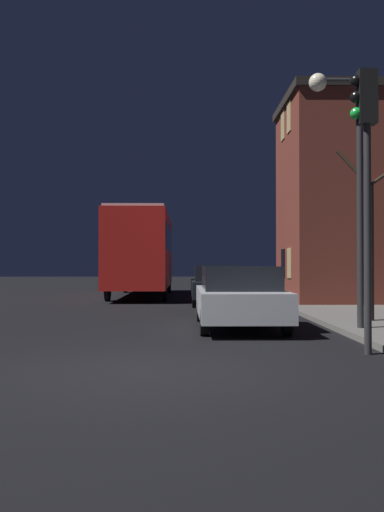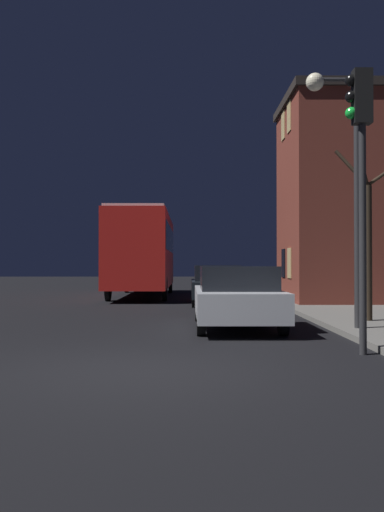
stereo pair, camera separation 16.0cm
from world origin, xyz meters
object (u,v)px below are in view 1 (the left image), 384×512
Objects in this scene: traffic_light at (365,151)px; car_near_lane at (239,296)px; bare_tree at (370,239)px; bus at (142,248)px; streetlamp at (345,156)px; car_mid_lane at (216,284)px.

traffic_light is 4.99m from car_near_lane.
bus is at bearing 117.02° from bare_tree.
streetlamp is 2.87m from traffic_light.
car_mid_lane is at bearing 104.64° from streetlamp.
bus is 13.54m from car_near_lane.
car_mid_lane is (-1.82, 11.52, -2.60)m from traffic_light.
bus reaches higher than car_near_lane.
bare_tree is at bearing -65.09° from car_mid_lane.
bare_tree is 0.90× the size of car_near_lane.
traffic_light is at bearing -73.80° from bus.
traffic_light is 11.95m from car_mid_lane.
streetlamp is 0.52× the size of bus.
streetlamp reaches higher than bus.
traffic_light reaches higher than car_mid_lane.
bare_tree reaches higher than bus.
car_near_lane is at bearing -171.68° from bare_tree.
streetlamp is at bearing -75.36° from car_mid_lane.
streetlamp is at bearing -123.60° from bare_tree.
bus is (-6.43, 12.60, 0.13)m from bare_tree.
bus is at bearing 119.67° from car_mid_lane.
bus is 2.27× the size of car_near_lane.
streetlamp is at bearing 80.78° from traffic_light.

